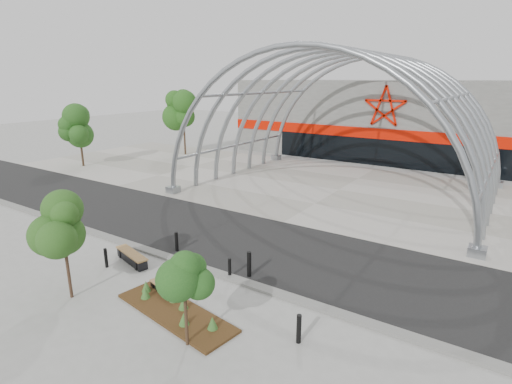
# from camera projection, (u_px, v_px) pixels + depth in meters

# --- Properties ---
(ground) EXTENTS (140.00, 140.00, 0.00)m
(ground) POSITION_uv_depth(u_px,v_px,m) (207.00, 268.00, 17.94)
(ground) COLOR gray
(ground) RESTS_ON ground
(road) EXTENTS (140.00, 7.00, 0.02)m
(road) POSITION_uv_depth(u_px,v_px,m) (251.00, 242.00, 20.75)
(road) COLOR black
(road) RESTS_ON ground
(forecourt) EXTENTS (60.00, 17.00, 0.04)m
(forecourt) POSITION_uv_depth(u_px,v_px,m) (339.00, 190.00, 30.38)
(forecourt) COLOR #9C988C
(forecourt) RESTS_ON ground
(kerb) EXTENTS (60.00, 0.50, 0.12)m
(kerb) POSITION_uv_depth(u_px,v_px,m) (203.00, 269.00, 17.73)
(kerb) COLOR slate
(kerb) RESTS_ON ground
(arena_building) EXTENTS (34.00, 15.24, 8.00)m
(arena_building) POSITION_uv_depth(u_px,v_px,m) (404.00, 118.00, 43.71)
(arena_building) COLOR slate
(arena_building) RESTS_ON ground
(vault_canopy) EXTENTS (20.80, 15.80, 20.36)m
(vault_canopy) POSITION_uv_depth(u_px,v_px,m) (339.00, 190.00, 30.38)
(vault_canopy) COLOR gray
(vault_canopy) RESTS_ON ground
(planting_bed) EXTENTS (5.34, 2.33, 0.55)m
(planting_bed) POSITION_uv_depth(u_px,v_px,m) (175.00, 309.00, 14.50)
(planting_bed) COLOR #30210B
(planting_bed) RESTS_ON ground
(street_tree_0) EXTENTS (1.64, 1.64, 3.74)m
(street_tree_0) POSITION_uv_depth(u_px,v_px,m) (63.00, 233.00, 14.81)
(street_tree_0) COLOR #342016
(street_tree_0) RESTS_ON ground
(street_tree_1) EXTENTS (1.33, 1.33, 3.14)m
(street_tree_1) POSITION_uv_depth(u_px,v_px,m) (184.00, 281.00, 12.17)
(street_tree_1) COLOR #322112
(street_tree_1) RESTS_ON ground
(bench_0) EXTENTS (2.38, 1.09, 0.49)m
(bench_0) POSITION_uv_depth(u_px,v_px,m) (132.00, 258.00, 18.43)
(bench_0) COLOR black
(bench_0) RESTS_ON ground
(bench_1) EXTENTS (1.78, 0.84, 0.37)m
(bench_1) POSITION_uv_depth(u_px,v_px,m) (164.00, 291.00, 15.67)
(bench_1) COLOR black
(bench_1) RESTS_ON ground
(bollard_0) EXTENTS (0.16, 0.16, 1.00)m
(bollard_0) POSITION_uv_depth(u_px,v_px,m) (177.00, 242.00, 19.54)
(bollard_0) COLOR black
(bollard_0) RESTS_ON ground
(bollard_1) EXTENTS (0.14, 0.14, 0.90)m
(bollard_1) POSITION_uv_depth(u_px,v_px,m) (106.00, 258.00, 17.90)
(bollard_1) COLOR black
(bollard_1) RESTS_ON ground
(bollard_2) EXTENTS (0.14, 0.14, 0.88)m
(bollard_2) POSITION_uv_depth(u_px,v_px,m) (230.00, 268.00, 16.98)
(bollard_2) COLOR black
(bollard_2) RESTS_ON ground
(bollard_3) EXTENTS (0.18, 0.18, 1.15)m
(bollard_3) POSITION_uv_depth(u_px,v_px,m) (249.00, 264.00, 17.01)
(bollard_3) COLOR black
(bollard_3) RESTS_ON ground
(bollard_4) EXTENTS (0.16, 0.16, 1.00)m
(bollard_4) POSITION_uv_depth(u_px,v_px,m) (299.00, 329.00, 12.75)
(bollard_4) COLOR black
(bollard_4) RESTS_ON ground
(bg_tree_0) EXTENTS (3.00, 3.00, 6.45)m
(bg_tree_0) POSITION_uv_depth(u_px,v_px,m) (183.00, 112.00, 43.31)
(bg_tree_0) COLOR black
(bg_tree_0) RESTS_ON ground
(bg_tree_2) EXTENTS (2.55, 2.55, 5.38)m
(bg_tree_2) POSITION_uv_depth(u_px,v_px,m) (79.00, 126.00, 37.61)
(bg_tree_2) COLOR #302215
(bg_tree_2) RESTS_ON ground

